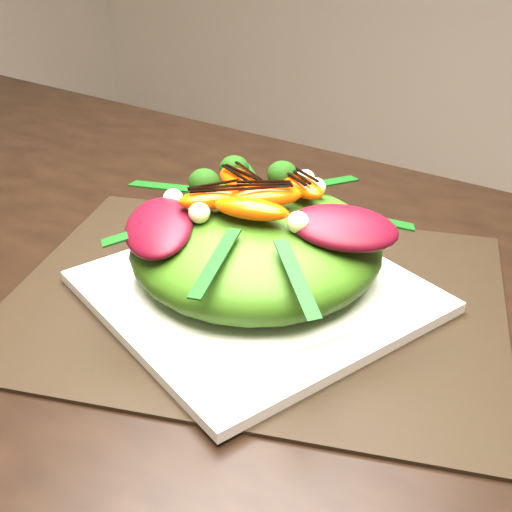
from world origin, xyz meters
The scene contains 10 objects.
dining_table centered at (0.00, 0.00, 0.73)m, with size 1.60×0.90×0.75m, color black.
placemat centered at (0.09, 0.09, 0.75)m, with size 0.44×0.33×0.00m, color black.
plate_base centered at (0.09, 0.09, 0.76)m, with size 0.26×0.26×0.01m, color silver.
salad_bowl centered at (0.09, 0.09, 0.77)m, with size 0.23×0.23×0.02m, color white.
lettuce_mound centered at (0.09, 0.09, 0.81)m, with size 0.22×0.22×0.07m, color #386512.
radicchio_leaf centered at (0.16, 0.10, 0.84)m, with size 0.09×0.06×0.02m, color #430712.
orange_segment centered at (0.07, 0.11, 0.85)m, with size 0.06×0.03×0.02m, color #EF3D03.
broccoli_floret centered at (0.02, 0.13, 0.85)m, with size 0.04×0.04×0.04m, color #113509.
macadamia_nut centered at (0.12, 0.05, 0.85)m, with size 0.02×0.02×0.02m, color beige.
balsamic_drizzle centered at (0.07, 0.11, 0.86)m, with size 0.05×0.00×0.00m, color black.
Camera 1 is at (0.37, -0.34, 1.09)m, focal length 48.00 mm.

